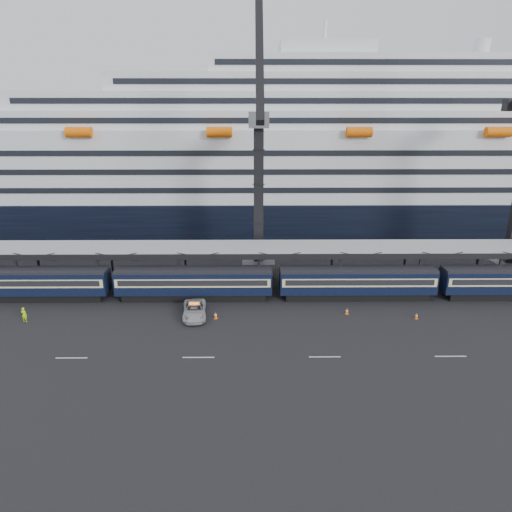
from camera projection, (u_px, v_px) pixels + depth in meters
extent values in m
plane|color=black|center=(454.00, 336.00, 47.18)|extent=(260.00, 260.00, 0.00)
cube|color=beige|center=(71.00, 358.00, 43.07)|extent=(3.00, 0.15, 0.02)
cube|color=beige|center=(198.00, 357.00, 43.17)|extent=(3.00, 0.15, 0.02)
cube|color=beige|center=(325.00, 357.00, 43.26)|extent=(3.00, 0.15, 0.02)
cube|color=beige|center=(451.00, 356.00, 43.36)|extent=(3.00, 0.15, 0.02)
cube|color=black|center=(32.00, 296.00, 56.16)|extent=(17.48, 2.40, 0.90)
cube|color=black|center=(30.00, 282.00, 55.60)|extent=(19.00, 2.80, 2.70)
cube|color=beige|center=(30.00, 280.00, 55.50)|extent=(18.62, 2.92, 1.05)
cube|color=black|center=(30.00, 279.00, 55.49)|extent=(17.86, 2.98, 0.70)
cube|color=black|center=(28.00, 270.00, 55.13)|extent=(19.00, 2.50, 0.35)
cube|color=black|center=(195.00, 295.00, 56.32)|extent=(17.48, 2.40, 0.90)
cube|color=black|center=(194.00, 282.00, 55.75)|extent=(19.00, 2.80, 2.70)
cube|color=beige|center=(194.00, 279.00, 55.66)|extent=(18.62, 2.92, 1.05)
cube|color=black|center=(194.00, 279.00, 55.64)|extent=(17.86, 2.98, 0.70)
cube|color=black|center=(194.00, 270.00, 55.29)|extent=(19.00, 2.50, 0.35)
cube|color=black|center=(356.00, 295.00, 56.47)|extent=(17.48, 2.40, 0.90)
cube|color=black|center=(357.00, 281.00, 55.91)|extent=(19.00, 2.80, 2.70)
cube|color=beige|center=(357.00, 279.00, 55.82)|extent=(18.62, 2.92, 1.05)
cube|color=black|center=(357.00, 278.00, 55.80)|extent=(17.86, 2.98, 0.70)
cube|color=black|center=(358.00, 270.00, 55.45)|extent=(19.00, 2.50, 0.35)
cube|color=#919399|center=(414.00, 247.00, 58.79)|extent=(130.00, 6.00, 0.25)
cube|color=black|center=(422.00, 256.00, 56.04)|extent=(130.00, 0.25, 0.70)
cube|color=black|center=(406.00, 242.00, 61.74)|extent=(130.00, 0.25, 0.70)
cube|color=black|center=(18.00, 275.00, 56.58)|extent=(0.25, 0.25, 5.40)
cube|color=black|center=(38.00, 261.00, 61.90)|extent=(0.25, 0.25, 5.40)
cube|color=black|center=(99.00, 275.00, 56.66)|extent=(0.25, 0.25, 5.40)
cube|color=black|center=(112.00, 260.00, 61.98)|extent=(0.25, 0.25, 5.40)
cube|color=black|center=(179.00, 275.00, 56.74)|extent=(0.25, 0.25, 5.40)
cube|color=black|center=(185.00, 260.00, 62.06)|extent=(0.25, 0.25, 5.40)
cube|color=black|center=(259.00, 274.00, 56.82)|extent=(0.25, 0.25, 5.40)
cube|color=black|center=(259.00, 260.00, 62.14)|extent=(0.25, 0.25, 5.40)
cube|color=black|center=(339.00, 274.00, 56.90)|extent=(0.25, 0.25, 5.40)
cube|color=black|center=(332.00, 260.00, 62.22)|extent=(0.25, 0.25, 5.40)
cube|color=black|center=(419.00, 274.00, 56.98)|extent=(0.25, 0.25, 5.40)
cube|color=black|center=(405.00, 260.00, 62.30)|extent=(0.25, 0.25, 5.40)
cube|color=black|center=(499.00, 274.00, 57.06)|extent=(0.25, 0.25, 5.40)
cube|color=black|center=(478.00, 260.00, 62.38)|extent=(0.25, 0.25, 5.40)
cube|color=black|center=(358.00, 209.00, 89.79)|extent=(200.00, 28.00, 7.00)
cube|color=white|center=(361.00, 160.00, 86.83)|extent=(190.00, 26.88, 12.00)
cube|color=white|center=(364.00, 119.00, 84.49)|extent=(160.00, 24.64, 3.00)
cube|color=black|center=(383.00, 120.00, 72.73)|extent=(153.60, 0.12, 0.90)
cube|color=white|center=(366.00, 101.00, 83.55)|extent=(124.00, 21.84, 3.00)
cube|color=black|center=(382.00, 101.00, 73.13)|extent=(119.04, 0.12, 0.90)
cube|color=white|center=(367.00, 84.00, 82.62)|extent=(90.00, 19.04, 3.00)
cube|color=black|center=(381.00, 81.00, 73.52)|extent=(86.40, 0.12, 0.90)
cube|color=white|center=(368.00, 66.00, 81.68)|extent=(56.00, 16.24, 3.00)
cube|color=black|center=(380.00, 62.00, 73.92)|extent=(53.76, 0.12, 0.90)
cube|color=white|center=(324.00, 51.00, 80.84)|extent=(16.00, 12.00, 2.50)
cylinder|color=white|center=(482.00, 48.00, 80.90)|extent=(2.80, 2.80, 3.00)
cylinder|color=#FF6508|center=(79.00, 132.00, 71.30)|extent=(4.00, 1.60, 1.60)
cylinder|color=#FF6508|center=(219.00, 132.00, 71.47)|extent=(4.00, 1.60, 1.60)
cylinder|color=#FF6508|center=(359.00, 132.00, 71.65)|extent=(4.00, 1.60, 1.60)
cylinder|color=#FF6508|center=(498.00, 132.00, 71.82)|extent=(4.00, 1.60, 1.60)
cube|color=#505459|center=(258.00, 266.00, 64.76)|extent=(4.50, 4.50, 2.00)
cube|color=black|center=(259.00, 197.00, 61.64)|extent=(1.30, 1.30, 18.00)
cube|color=#505459|center=(259.00, 120.00, 58.52)|extent=(2.60, 3.20, 2.00)
cube|color=black|center=(260.00, 57.00, 50.87)|extent=(0.90, 12.26, 14.37)
cube|color=black|center=(258.00, 119.00, 60.91)|extent=(0.90, 5.04, 0.90)
cube|color=black|center=(258.00, 120.00, 63.37)|extent=(2.20, 1.60, 1.60)
cube|color=#505459|center=(507.00, 268.00, 64.09)|extent=(4.50, 4.50, 2.00)
imported|color=#9FA1A6|center=(194.00, 310.00, 51.38)|extent=(3.05, 5.71, 1.52)
imported|color=#C0FD0D|center=(24.00, 315.00, 50.07)|extent=(0.66, 0.47, 1.71)
cube|color=#FF6508|center=(216.00, 318.00, 51.13)|extent=(0.42, 0.42, 0.04)
cone|color=#FF6508|center=(216.00, 315.00, 51.00)|extent=(0.35, 0.35, 0.79)
cylinder|color=white|center=(216.00, 315.00, 51.00)|extent=(0.30, 0.30, 0.13)
cube|color=#FF6508|center=(347.00, 314.00, 52.25)|extent=(0.38, 0.38, 0.04)
cone|color=#FF6508|center=(347.00, 311.00, 52.13)|extent=(0.32, 0.32, 0.73)
cylinder|color=white|center=(347.00, 311.00, 52.13)|extent=(0.27, 0.27, 0.12)
cube|color=#FF6508|center=(416.00, 319.00, 51.06)|extent=(0.36, 0.36, 0.04)
cone|color=#FF6508|center=(417.00, 316.00, 50.95)|extent=(0.30, 0.30, 0.68)
cylinder|color=white|center=(417.00, 316.00, 50.95)|extent=(0.25, 0.25, 0.11)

